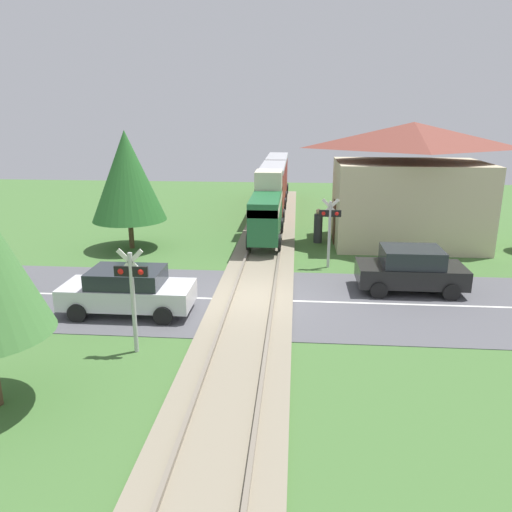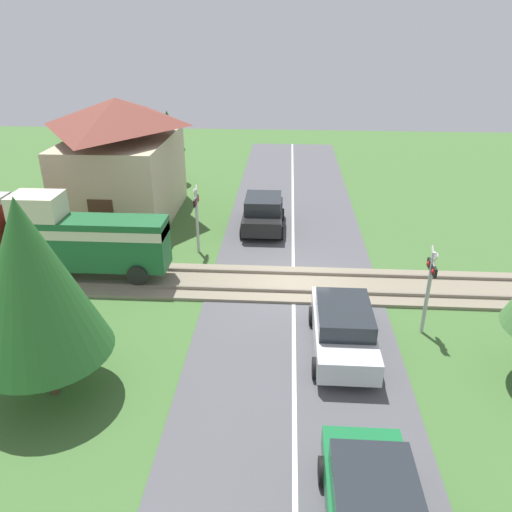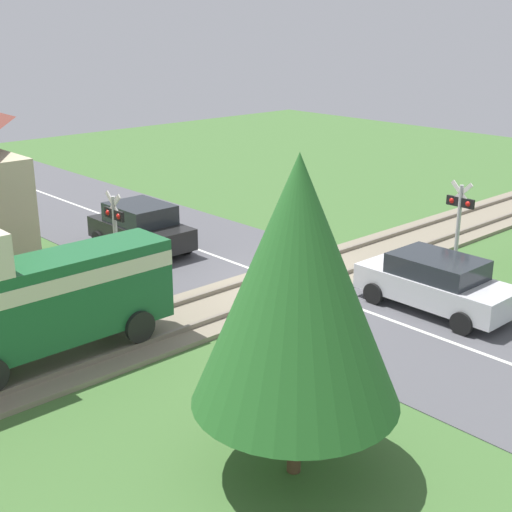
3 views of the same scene
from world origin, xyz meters
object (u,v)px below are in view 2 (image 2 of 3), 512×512
object	(u,v)px
crossing_signal_west_approach	(430,280)
car_near_crossing	(343,327)
car_far_side	(263,213)
crossing_signal_east_approach	(197,211)
station_building	(122,162)
pedestrian_by_station	(101,235)

from	to	relation	value
crossing_signal_west_approach	car_near_crossing	bearing A→B (deg)	112.37
car_far_side	crossing_signal_east_approach	bearing A→B (deg)	136.54
car_near_crossing	crossing_signal_east_approach	xyz separation A→B (m)	(6.76, 5.53, 1.10)
car_near_crossing	car_far_side	world-z (taller)	car_far_side
car_near_crossing	crossing_signal_east_approach	distance (m)	8.81
crossing_signal_west_approach	station_building	world-z (taller)	station_building
crossing_signal_east_approach	station_building	xyz separation A→B (m)	(4.02, 4.30, 0.97)
car_near_crossing	car_far_side	bearing A→B (deg)	16.76
station_building	pedestrian_by_station	distance (m)	4.78
car_far_side	crossing_signal_east_approach	distance (m)	4.00
crossing_signal_east_approach	station_building	world-z (taller)	station_building
car_far_side	pedestrian_by_station	xyz separation A→B (m)	(-3.09, 6.78, -0.05)
car_far_side	pedestrian_by_station	distance (m)	7.45
car_far_side	station_building	bearing A→B (deg)	80.08
car_near_crossing	crossing_signal_west_approach	distance (m)	3.07
station_building	pedestrian_by_station	bearing A→B (deg)	-177.67
crossing_signal_west_approach	crossing_signal_east_approach	size ratio (longest dim) A/B	1.00
crossing_signal_east_approach	pedestrian_by_station	size ratio (longest dim) A/B	1.71
crossing_signal_west_approach	station_building	xyz separation A→B (m)	(9.69, 12.49, 0.97)
car_far_side	crossing_signal_west_approach	size ratio (longest dim) A/B	1.30
crossing_signal_west_approach	pedestrian_by_station	distance (m)	13.49
crossing_signal_east_approach	car_far_side	bearing A→B (deg)	-43.46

